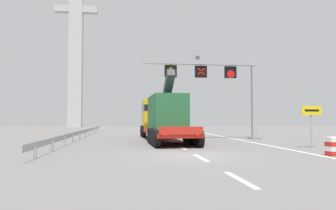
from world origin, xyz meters
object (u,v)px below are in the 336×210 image
Objects in this scene: exit_sign_yellow at (312,116)px; bridge_pylon_distant at (76,30)px; overhead_lane_gantry at (216,76)px; heavy_haul_truck_red at (162,116)px.

bridge_pylon_distant is (-22.63, 50.48, 18.76)m from exit_sign_yellow.
overhead_lane_gantry is 0.73× the size of heavy_haul_truck_red.
heavy_haul_truck_red is 11.84m from exit_sign_yellow.
exit_sign_yellow is (8.44, -8.31, -0.06)m from heavy_haul_truck_red.
heavy_haul_truck_red reaches higher than exit_sign_yellow.
heavy_haul_truck_red is (-4.85, -0.37, -3.56)m from overhead_lane_gantry.
heavy_haul_truck_red is 0.35× the size of bridge_pylon_distant.
bridge_pylon_distant is at bearing 114.50° from overhead_lane_gantry.
overhead_lane_gantry is 10.07m from exit_sign_yellow.
exit_sign_yellow is 0.06× the size of bridge_pylon_distant.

